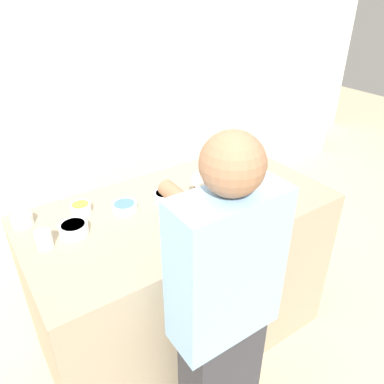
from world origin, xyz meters
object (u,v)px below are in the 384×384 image
(gingerbread_house, at_px, (218,192))
(person, at_px, (223,317))
(baking_tray, at_px, (217,208))
(candy_bowl_center_rear, at_px, (81,208))
(mug, at_px, (44,240))
(candy_bowl_beside_tree, at_px, (165,196))
(candy_bowl_behind_tray, at_px, (22,220))
(decorative_tree, at_px, (256,147))
(candy_bowl_front_corner, at_px, (208,177))
(candy_bowl_near_tray_left, at_px, (125,206))
(candy_bowl_near_tray_right, at_px, (74,228))

(gingerbread_house, height_order, person, person)
(baking_tray, distance_m, gingerbread_house, 0.10)
(candy_bowl_center_rear, bearing_deg, mug, -141.78)
(candy_bowl_beside_tree, height_order, mug, mug)
(candy_bowl_behind_tray, distance_m, mug, 0.23)
(candy_bowl_center_rear, bearing_deg, person, -73.04)
(baking_tray, relative_size, candy_bowl_center_rear, 3.80)
(decorative_tree, relative_size, candy_bowl_front_corner, 2.37)
(gingerbread_house, bearing_deg, candy_bowl_near_tray_left, 147.08)
(candy_bowl_behind_tray, bearing_deg, person, -59.56)
(gingerbread_house, relative_size, candy_bowl_beside_tree, 1.86)
(decorative_tree, relative_size, candy_bowl_behind_tray, 3.21)
(baking_tray, distance_m, person, 0.59)
(candy_bowl_behind_tray, xyz_separation_m, person, (0.51, -0.88, -0.16))
(candy_bowl_front_corner, distance_m, mug, 0.95)
(decorative_tree, bearing_deg, baking_tray, -154.05)
(mug, bearing_deg, candy_bowl_front_corner, 6.28)
(candy_bowl_front_corner, bearing_deg, gingerbread_house, -117.72)
(person, bearing_deg, mug, 126.32)
(candy_bowl_center_rear, xyz_separation_m, mug, (-0.22, -0.18, 0.01))
(gingerbread_house, bearing_deg, candy_bowl_beside_tree, 128.71)
(gingerbread_house, distance_m, candy_bowl_center_rear, 0.68)
(candy_bowl_center_rear, distance_m, person, 0.87)
(person, bearing_deg, gingerbread_house, 55.24)
(candy_bowl_near_tray_right, height_order, candy_bowl_near_tray_left, candy_bowl_near_tray_right)
(candy_bowl_near_tray_right, bearing_deg, person, -63.30)
(gingerbread_house, distance_m, candy_bowl_front_corner, 0.32)
(candy_bowl_behind_tray, bearing_deg, gingerbread_house, -25.48)
(candy_bowl_beside_tree, distance_m, candy_bowl_near_tray_left, 0.22)
(gingerbread_house, distance_m, decorative_tree, 0.50)
(gingerbread_house, distance_m, candy_bowl_near_tray_left, 0.47)
(baking_tray, distance_m, candy_bowl_center_rear, 0.68)
(decorative_tree, bearing_deg, candy_bowl_front_corner, 168.59)
(gingerbread_house, relative_size, candy_bowl_behind_tray, 2.36)
(candy_bowl_near_tray_right, bearing_deg, candy_bowl_behind_tray, 130.92)
(candy_bowl_near_tray_right, xyz_separation_m, candy_bowl_behind_tray, (-0.18, 0.20, 0.00))
(decorative_tree, distance_m, candy_bowl_behind_tray, 1.31)
(baking_tray, xyz_separation_m, candy_bowl_center_rear, (-0.58, 0.35, 0.02))
(candy_bowl_near_tray_right, relative_size, mug, 1.60)
(baking_tray, height_order, candy_bowl_front_corner, candy_bowl_front_corner)
(candy_bowl_center_rear, bearing_deg, candy_bowl_near_tray_right, -120.13)
(decorative_tree, bearing_deg, person, -138.24)
(candy_bowl_near_tray_left, relative_size, person, 0.08)
(baking_tray, distance_m, candy_bowl_near_tray_left, 0.46)
(candy_bowl_near_tray_right, height_order, person, person)
(candy_bowl_front_corner, distance_m, candy_bowl_near_tray_right, 0.82)
(gingerbread_house, distance_m, person, 0.62)
(candy_bowl_near_tray_left, xyz_separation_m, mug, (-0.41, -0.08, 0.02))
(candy_bowl_front_corner, bearing_deg, mug, -173.72)
(candy_bowl_center_rear, relative_size, candy_bowl_near_tray_right, 0.78)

